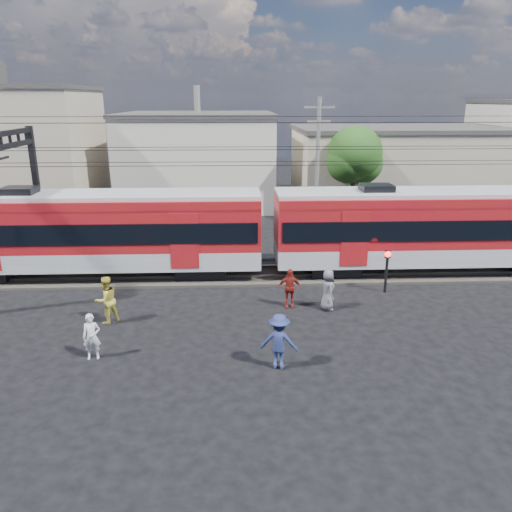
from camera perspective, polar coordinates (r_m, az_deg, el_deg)
The scene contains 16 objects.
ground at distance 17.59m, azimuth -5.31°, elevation -11.03°, with size 120.00×120.00×0.00m, color black.
track_bed at distance 24.89m, azimuth -4.49°, elevation -2.06°, with size 70.00×3.40×0.12m, color #2D2823.
rail_near at distance 24.14m, azimuth -4.55°, elevation -2.39°, with size 70.00×0.12×0.12m, color #59544C.
rail_far at distance 25.56m, azimuth -4.45°, elevation -1.24°, with size 70.00×0.12×0.12m, color #59544C.
commuter_train at distance 25.06m, azimuth -17.68°, elevation 2.89°, with size 50.30×3.08×4.17m.
catenary at distance 25.52m, azimuth -24.82°, elevation 8.63°, with size 70.00×9.30×7.52m.
building_midwest at distance 42.79m, azimuth -6.53°, elevation 11.10°, with size 12.24×12.24×7.30m.
building_mideast at distance 41.87m, azimuth 15.95°, elevation 9.72°, with size 16.32×10.20×6.30m.
utility_pole_mid at distance 31.09m, azimuth 7.02°, elevation 10.31°, with size 1.80×0.24×8.50m.
tree_near at distance 34.73m, azimuth 11.49°, elevation 11.06°, with size 3.82×3.64×6.72m.
pedestrian_a at distance 17.74m, azimuth -18.27°, elevation -8.74°, with size 0.59×0.38×1.61m, color silver.
pedestrian_b at distance 20.24m, azimuth -16.73°, elevation -4.82°, with size 0.92×0.72×1.90m, color gold.
pedestrian_c at distance 16.27m, azimuth 2.65°, elevation -9.74°, with size 1.22×0.70×1.88m, color navy.
pedestrian_d at distance 20.87m, azimuth 3.83°, elevation -3.68°, with size 1.00×0.41×1.70m, color maroon.
pedestrian_e at distance 20.83m, azimuth 8.20°, elevation -3.85°, with size 0.84×0.55×1.72m, color #55565B.
crossing_signal at distance 22.96m, azimuth 14.75°, elevation -0.81°, with size 0.29×0.29×2.00m.
Camera 1 is at (0.92, -15.43, 8.40)m, focal length 35.00 mm.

